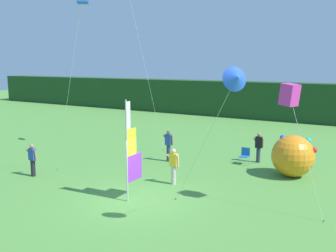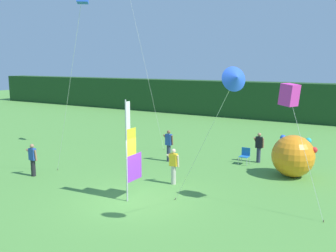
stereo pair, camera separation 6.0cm
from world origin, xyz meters
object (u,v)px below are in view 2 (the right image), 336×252
Objects in this scene: banner_flag at (131,152)px; person_mid_field at (33,159)px; folding_chair at (245,155)px; kite_blue_delta_1 at (235,79)px; inflatable_balloon at (293,156)px; kite_magenta_box_3 at (289,95)px; person_near_banner at (259,147)px; person_far_left at (174,165)px; person_far_right at (169,145)px.

banner_flag is 2.54× the size of person_mid_field.
folding_chair is 10.30m from kite_blue_delta_1.
banner_flag is at bearing -127.22° from inflatable_balloon.
inflatable_balloon is 0.39× the size of kite_blue_delta_1.
person_mid_field is 12.24m from kite_magenta_box_3.
kite_blue_delta_1 is (-0.11, -7.85, 3.99)m from inflatable_balloon.
person_near_banner is 10.62m from kite_blue_delta_1.
kite_blue_delta_1 reaches higher than folding_chair.
person_near_banner is 1.01× the size of person_far_left.
banner_flag is 2.43× the size of person_near_banner.
person_near_banner is 7.56m from kite_magenta_box_3.
person_mid_field is 1.81× the size of folding_chair.
folding_chair is 0.19× the size of kite_magenta_box_3.
inflatable_balloon reaches higher than person_far_left.
kite_magenta_box_3 is (2.87, -6.10, 3.43)m from person_near_banner.
banner_flag is 1.94× the size of inflatable_balloon.
banner_flag is 2.76m from person_far_left.
inflatable_balloon reaches higher than person_near_banner.
person_far_left is at bearing 137.88° from kite_blue_delta_1.
kite_blue_delta_1 reaches higher than person_near_banner.
person_mid_field is (-5.98, 0.03, -1.10)m from banner_flag.
kite_magenta_box_3 is at bearing 20.50° from banner_flag.
person_mid_field is at bearing -149.42° from inflatable_balloon.
person_far_right is at bearing -151.86° from person_near_banner.
person_far_left is 0.79× the size of inflatable_balloon.
person_far_left is 0.93× the size of person_far_right.
person_far_right is at bearing 106.43° from banner_flag.
person_near_banner is at bearing 102.40° from kite_blue_delta_1.
person_mid_field is (-8.68, -8.15, -0.04)m from person_near_banner.
inflatable_balloon is (2.21, -1.71, 0.13)m from person_near_banner.
kite_blue_delta_1 reaches higher than person_mid_field.
person_far_left reaches higher than person_mid_field.
banner_flag is at bearing 164.01° from kite_blue_delta_1.
kite_blue_delta_1 is at bearing -7.45° from person_mid_field.
inflatable_balloon is at bearing 89.18° from kite_blue_delta_1.
banner_flag is 4.59× the size of folding_chair.
person_far_left is (0.53, 2.49, -1.07)m from banner_flag.
kite_blue_delta_1 is (6.52, -7.20, 4.06)m from person_far_right.
kite_blue_delta_1 is at bearing -77.60° from person_near_banner.
person_near_banner is 0.96m from folding_chair.
person_far_right is at bearing 132.17° from kite_blue_delta_1.
kite_magenta_box_3 is (3.42, -5.41, 3.81)m from folding_chair.
kite_blue_delta_1 is 3.61m from kite_magenta_box_3.
person_far_right is at bearing -156.62° from folding_chair.
folding_chair is (1.63, 5.00, -0.37)m from person_far_left.
person_mid_field is at bearing 172.55° from kite_blue_delta_1.
person_mid_field is 11.04m from folding_chair.
banner_flag reaches higher than inflatable_balloon.
person_near_banner is 5.01m from person_far_right.
inflatable_balloon reaches higher than person_mid_field.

